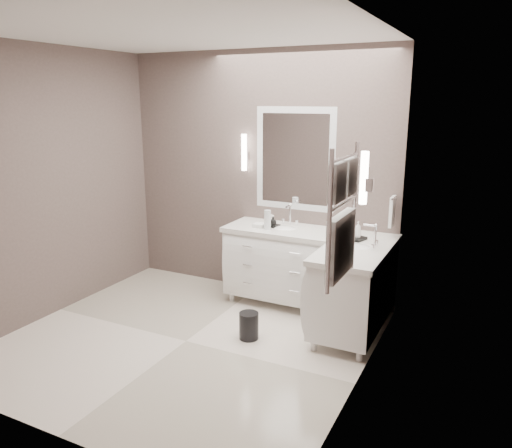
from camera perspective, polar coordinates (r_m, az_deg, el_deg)
The scene contains 21 objects.
floor at distance 4.79m, azimuth -8.00°, elevation -13.16°, with size 3.20×3.00×0.01m, color white.
ceiling at distance 4.29m, azimuth -9.33°, elevation 20.99°, with size 3.20×3.00×0.01m, color white.
wall_back at distance 5.62m, azimuth 0.21°, elevation 5.66°, with size 3.20×0.01×2.70m, color #564845.
wall_front at distance 3.26m, azimuth -23.88°, elevation -1.89°, with size 3.20×0.01×2.70m, color #564845.
wall_left at distance 5.41m, azimuth -22.75°, elevation 4.22°, with size 0.01×3.00×2.70m, color #564845.
wall_right at distance 3.68m, azimuth 12.37°, elevation 0.75°, with size 0.01×3.00×2.70m, color #564845.
vanity_back at distance 5.39m, azimuth 3.18°, elevation -4.20°, with size 1.24×0.59×0.97m.
vanity_right at distance 4.83m, azimuth 11.27°, elevation -6.68°, with size 0.59×1.24×0.97m.
mirror_back at distance 5.39m, azimuth 4.45°, elevation 7.40°, with size 0.90×0.02×1.10m.
mirror_right at distance 4.41m, azimuth 14.89°, elevation 5.46°, with size 0.02×0.90×1.10m.
sconce_back at distance 5.58m, azimuth -1.37°, elevation 8.10°, with size 0.06×0.06×0.40m.
sconce_right at distance 3.86m, azimuth 12.22°, elevation 5.06°, with size 0.06×0.06×0.40m.
towel_bar_corner at distance 5.04m, azimuth 15.31°, elevation 1.45°, with size 0.03×0.22×0.30m.
towel_ladder at distance 3.31m, azimuth 9.77°, elevation 0.12°, with size 0.06×0.58×0.90m.
waste_bin at distance 4.74m, azimuth -0.83°, elevation -11.55°, with size 0.18×0.18×0.25m, color black.
amenity_tray_back at distance 5.34m, azimuth 1.79°, elevation -0.14°, with size 0.15×0.12×0.02m, color black.
amenity_tray_right at distance 4.93m, azimuth 11.53°, elevation -1.65°, with size 0.12×0.17×0.02m, color black.
water_bottle at distance 5.20m, azimuth 1.32°, elevation 0.49°, with size 0.07×0.07×0.20m, color silver.
soap_bottle_a at distance 5.35m, azimuth 1.60°, elevation 0.79°, with size 0.06×0.06×0.14m, color white.
soap_bottle_b at distance 5.29m, azimuth 1.96°, elevation 0.36°, with size 0.07×0.07×0.09m, color black.
soap_bottle_c at distance 4.91m, azimuth 11.58°, elevation -0.63°, with size 0.06×0.06×0.16m, color white.
Camera 1 is at (2.45, -3.48, 2.19)m, focal length 35.00 mm.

